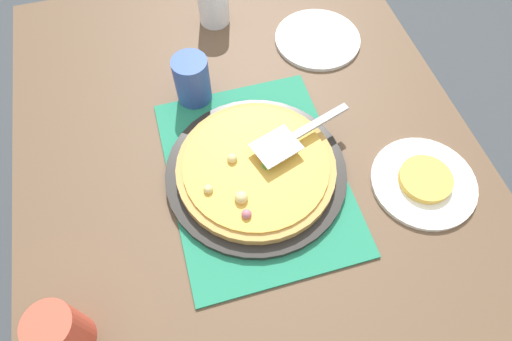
% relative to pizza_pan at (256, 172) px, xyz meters
% --- Properties ---
extents(ground_plane, '(8.00, 8.00, 0.00)m').
position_rel_pizza_pan_xyz_m(ground_plane, '(0.00, 0.00, -0.76)').
color(ground_plane, '#3D4247').
extents(dining_table, '(1.40, 1.00, 0.75)m').
position_rel_pizza_pan_xyz_m(dining_table, '(0.00, 0.00, -0.12)').
color(dining_table, brown).
rests_on(dining_table, ground_plane).
extents(placemat, '(0.48, 0.36, 0.01)m').
position_rel_pizza_pan_xyz_m(placemat, '(0.00, 0.00, -0.01)').
color(placemat, '#237F5B').
rests_on(placemat, dining_table).
extents(pizza_pan, '(0.38, 0.38, 0.01)m').
position_rel_pizza_pan_xyz_m(pizza_pan, '(0.00, 0.00, 0.00)').
color(pizza_pan, black).
rests_on(pizza_pan, placemat).
extents(pizza, '(0.33, 0.33, 0.05)m').
position_rel_pizza_pan_xyz_m(pizza, '(-0.00, 0.00, 0.02)').
color(pizza, tan).
rests_on(pizza, pizza_pan).
extents(plate_far_right, '(0.22, 0.22, 0.01)m').
position_rel_pizza_pan_xyz_m(plate_far_right, '(-0.11, -0.33, -0.01)').
color(plate_far_right, white).
rests_on(plate_far_right, dining_table).
extents(plate_side, '(0.22, 0.22, 0.01)m').
position_rel_pizza_pan_xyz_m(plate_side, '(0.35, -0.26, -0.01)').
color(plate_side, white).
rests_on(plate_side, dining_table).
extents(served_slice_right, '(0.11, 0.11, 0.02)m').
position_rel_pizza_pan_xyz_m(served_slice_right, '(-0.11, -0.33, 0.01)').
color(served_slice_right, '#EAB747').
rests_on(served_slice_right, plate_far_right).
extents(cup_near, '(0.08, 0.08, 0.12)m').
position_rel_pizza_pan_xyz_m(cup_near, '(-0.23, 0.39, 0.05)').
color(cup_near, '#E04C38').
rests_on(cup_near, dining_table).
extents(cup_far, '(0.08, 0.08, 0.12)m').
position_rel_pizza_pan_xyz_m(cup_far, '(0.24, 0.08, 0.05)').
color(cup_far, '#3351AD').
rests_on(cup_far, dining_table).
extents(cup_corner, '(0.08, 0.08, 0.12)m').
position_rel_pizza_pan_xyz_m(cup_corner, '(0.49, -0.02, 0.05)').
color(cup_corner, white).
rests_on(cup_corner, dining_table).
extents(pizza_server, '(0.11, 0.23, 0.01)m').
position_rel_pizza_pan_xyz_m(pizza_server, '(0.03, -0.09, 0.05)').
color(pizza_server, silver).
rests_on(pizza_server, pizza).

